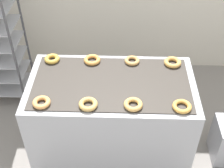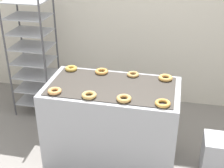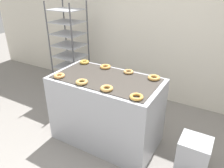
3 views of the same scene
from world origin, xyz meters
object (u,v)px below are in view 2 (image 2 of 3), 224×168
(fryer_machine, at_px, (112,124))
(donut_far_right, at_px, (165,78))
(glaze_bin, at_px, (218,156))
(donut_far_left, at_px, (71,68))
(donut_near_right, at_px, (163,103))
(donut_far_midright, at_px, (133,74))
(donut_near_midleft, at_px, (89,95))
(donut_near_midright, at_px, (124,99))
(baking_rack_cart, at_px, (33,54))
(donut_near_left, at_px, (55,91))
(donut_far_midleft, at_px, (102,71))

(fryer_machine, xyz_separation_m, donut_far_right, (0.52, 0.26, 0.49))
(glaze_bin, relative_size, donut_far_left, 3.23)
(donut_near_right, xyz_separation_m, donut_far_midright, (-0.36, 0.55, -0.00))
(donut_near_midleft, bearing_deg, glaze_bin, 12.27)
(donut_near_right, bearing_deg, donut_far_left, 152.63)
(donut_near_midleft, bearing_deg, donut_near_midright, 1.37)
(fryer_machine, bearing_deg, baking_rack_cart, 147.14)
(donut_near_left, relative_size, donut_near_midleft, 0.95)
(baking_rack_cart, xyz_separation_m, donut_far_midright, (1.43, -0.53, 0.08))
(baking_rack_cart, distance_m, donut_near_midleft, 1.54)
(donut_near_midright, height_order, donut_far_right, donut_far_right)
(donut_far_right, bearing_deg, fryer_machine, -153.25)
(donut_near_left, bearing_deg, donut_near_midright, 0.05)
(donut_far_left, bearing_deg, donut_far_midleft, -0.34)
(fryer_machine, relative_size, donut_near_midleft, 9.64)
(donut_near_midright, xyz_separation_m, donut_far_midleft, (-0.35, 0.54, -0.00))
(donut_near_left, xyz_separation_m, donut_near_midright, (0.69, 0.00, 0.00))
(baking_rack_cart, distance_m, donut_far_left, 0.90)
(donut_near_midleft, height_order, donut_far_right, same)
(glaze_bin, bearing_deg, donut_near_right, -155.29)
(fryer_machine, height_order, donut_near_right, donut_near_right)
(baking_rack_cart, relative_size, donut_near_right, 11.89)
(donut_far_midright, distance_m, donut_far_right, 0.35)
(fryer_machine, height_order, donut_near_midright, donut_near_midright)
(baking_rack_cart, bearing_deg, donut_far_midright, -20.43)
(fryer_machine, distance_m, glaze_bin, 1.18)
(donut_far_midleft, height_order, donut_far_midright, donut_far_midleft)
(baking_rack_cart, relative_size, glaze_bin, 3.93)
(fryer_machine, relative_size, donut_near_left, 10.13)
(baking_rack_cart, distance_m, glaze_bin, 2.62)
(baking_rack_cart, height_order, donut_far_midleft, baking_rack_cart)
(donut_far_right, bearing_deg, donut_far_midleft, 178.83)
(fryer_machine, distance_m, donut_near_midright, 0.58)
(fryer_machine, height_order, glaze_bin, fryer_machine)
(donut_far_midleft, distance_m, donut_far_right, 0.70)
(donut_near_right, distance_m, donut_far_right, 0.53)
(donut_near_left, bearing_deg, donut_near_right, -0.37)
(donut_far_left, relative_size, donut_far_midleft, 0.92)
(baking_rack_cart, distance_m, donut_far_midleft, 1.21)
(fryer_machine, relative_size, donut_far_left, 10.26)
(donut_near_right, distance_m, donut_far_midleft, 0.90)
(donut_far_right, bearing_deg, donut_near_left, -153.05)
(donut_near_midleft, height_order, donut_near_midright, same)
(glaze_bin, bearing_deg, donut_far_left, 171.05)
(donut_far_left, height_order, donut_far_midleft, donut_far_left)
(donut_near_right, bearing_deg, donut_near_left, 179.63)
(donut_near_midleft, bearing_deg, donut_far_left, 123.75)
(glaze_bin, height_order, donut_near_right, donut_near_right)
(baking_rack_cart, xyz_separation_m, donut_near_midleft, (1.09, -1.08, 0.09))
(donut_near_midleft, xyz_separation_m, donut_far_right, (0.69, 0.54, 0.00))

